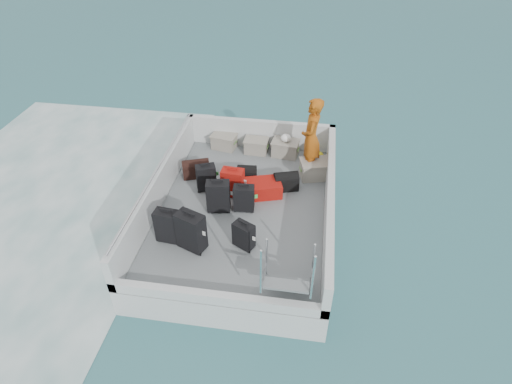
{
  "coord_description": "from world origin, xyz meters",
  "views": [
    {
      "loc": [
        1.29,
        -6.65,
        6.22
      ],
      "look_at": [
        0.27,
        0.05,
        1.0
      ],
      "focal_mm": 30.0,
      "sensor_mm": 36.0,
      "label": 1
    }
  ],
  "objects_px": {
    "suitcase_0": "(168,226)",
    "crate_0": "(224,142)",
    "suitcase_3": "(191,232)",
    "suitcase_4": "(218,197)",
    "suitcase_8": "(262,188)",
    "passenger": "(311,138)",
    "crate_1": "(256,146)",
    "suitcase_6": "(244,236)",
    "crate_2": "(285,149)",
    "suitcase_5": "(233,183)",
    "suitcase_7": "(244,199)",
    "crate_3": "(315,170)",
    "suitcase_2": "(206,178)"
  },
  "relations": [
    {
      "from": "suitcase_0",
      "to": "crate_0",
      "type": "bearing_deg",
      "value": 90.13
    },
    {
      "from": "suitcase_3",
      "to": "suitcase_4",
      "type": "height_order",
      "value": "suitcase_3"
    },
    {
      "from": "suitcase_8",
      "to": "passenger",
      "type": "distance_m",
      "value": 1.53
    },
    {
      "from": "suitcase_3",
      "to": "passenger",
      "type": "relative_size",
      "value": 0.42
    },
    {
      "from": "suitcase_3",
      "to": "crate_1",
      "type": "relative_size",
      "value": 1.43
    },
    {
      "from": "suitcase_6",
      "to": "crate_2",
      "type": "xyz_separation_m",
      "value": [
        0.45,
        3.21,
        -0.09
      ]
    },
    {
      "from": "suitcase_3",
      "to": "suitcase_5",
      "type": "xyz_separation_m",
      "value": [
        0.44,
        1.65,
        -0.07
      ]
    },
    {
      "from": "suitcase_7",
      "to": "passenger",
      "type": "relative_size",
      "value": 0.32
    },
    {
      "from": "suitcase_4",
      "to": "suitcase_8",
      "type": "distance_m",
      "value": 1.04
    },
    {
      "from": "suitcase_6",
      "to": "crate_3",
      "type": "relative_size",
      "value": 0.83
    },
    {
      "from": "suitcase_8",
      "to": "passenger",
      "type": "bearing_deg",
      "value": -60.8
    },
    {
      "from": "suitcase_4",
      "to": "crate_2",
      "type": "distance_m",
      "value": 2.52
    },
    {
      "from": "crate_0",
      "to": "passenger",
      "type": "distance_m",
      "value": 2.36
    },
    {
      "from": "suitcase_2",
      "to": "passenger",
      "type": "distance_m",
      "value": 2.42
    },
    {
      "from": "suitcase_4",
      "to": "suitcase_2",
      "type": "bearing_deg",
      "value": 113.41
    },
    {
      "from": "suitcase_0",
      "to": "crate_2",
      "type": "distance_m",
      "value": 3.74
    },
    {
      "from": "crate_0",
      "to": "crate_1",
      "type": "xyz_separation_m",
      "value": [
        0.81,
        -0.08,
        -0.01
      ]
    },
    {
      "from": "crate_0",
      "to": "crate_3",
      "type": "distance_m",
      "value": 2.44
    },
    {
      "from": "passenger",
      "to": "crate_3",
      "type": "bearing_deg",
      "value": 44.75
    },
    {
      "from": "suitcase_0",
      "to": "crate_3",
      "type": "relative_size",
      "value": 1.07
    },
    {
      "from": "suitcase_6",
      "to": "suitcase_3",
      "type": "bearing_deg",
      "value": -141.87
    },
    {
      "from": "crate_0",
      "to": "suitcase_2",
      "type": "bearing_deg",
      "value": -90.68
    },
    {
      "from": "suitcase_0",
      "to": "suitcase_8",
      "type": "distance_m",
      "value": 2.25
    },
    {
      "from": "passenger",
      "to": "suitcase_5",
      "type": "bearing_deg",
      "value": -53.13
    },
    {
      "from": "crate_0",
      "to": "crate_3",
      "type": "xyz_separation_m",
      "value": [
        2.27,
        -0.91,
        0.03
      ]
    },
    {
      "from": "suitcase_8",
      "to": "crate_1",
      "type": "distance_m",
      "value": 1.68
    },
    {
      "from": "suitcase_6",
      "to": "suitcase_8",
      "type": "distance_m",
      "value": 1.61
    },
    {
      "from": "suitcase_7",
      "to": "crate_0",
      "type": "bearing_deg",
      "value": 106.8
    },
    {
      "from": "suitcase_5",
      "to": "suitcase_3",
      "type": "bearing_deg",
      "value": -100.23
    },
    {
      "from": "crate_0",
      "to": "crate_1",
      "type": "height_order",
      "value": "crate_0"
    },
    {
      "from": "crate_1",
      "to": "passenger",
      "type": "height_order",
      "value": "passenger"
    },
    {
      "from": "suitcase_0",
      "to": "suitcase_2",
      "type": "relative_size",
      "value": 1.15
    },
    {
      "from": "suitcase_7",
      "to": "crate_1",
      "type": "xyz_separation_m",
      "value": [
        -0.09,
        2.2,
        -0.13
      ]
    },
    {
      "from": "suitcase_0",
      "to": "suitcase_4",
      "type": "distance_m",
      "value": 1.23
    },
    {
      "from": "crate_2",
      "to": "crate_0",
      "type": "bearing_deg",
      "value": 175.83
    },
    {
      "from": "suitcase_0",
      "to": "suitcase_6",
      "type": "xyz_separation_m",
      "value": [
        1.4,
        0.04,
        -0.08
      ]
    },
    {
      "from": "crate_3",
      "to": "suitcase_6",
      "type": "bearing_deg",
      "value": -116.37
    },
    {
      "from": "suitcase_5",
      "to": "suitcase_6",
      "type": "height_order",
      "value": "suitcase_5"
    },
    {
      "from": "suitcase_3",
      "to": "crate_0",
      "type": "xyz_separation_m",
      "value": [
        -0.15,
        3.48,
        -0.22
      ]
    },
    {
      "from": "suitcase_0",
      "to": "suitcase_6",
      "type": "distance_m",
      "value": 1.4
    },
    {
      "from": "suitcase_3",
      "to": "crate_0",
      "type": "relative_size",
      "value": 1.38
    },
    {
      "from": "suitcase_4",
      "to": "crate_0",
      "type": "bearing_deg",
      "value": 90.33
    },
    {
      "from": "suitcase_6",
      "to": "crate_2",
      "type": "relative_size",
      "value": 0.89
    },
    {
      "from": "suitcase_2",
      "to": "suitcase_8",
      "type": "xyz_separation_m",
      "value": [
        1.21,
        0.0,
        -0.14
      ]
    },
    {
      "from": "suitcase_6",
      "to": "passenger",
      "type": "xyz_separation_m",
      "value": [
        1.04,
        2.57,
        0.64
      ]
    },
    {
      "from": "crate_1",
      "to": "crate_3",
      "type": "height_order",
      "value": "crate_3"
    },
    {
      "from": "suitcase_0",
      "to": "suitcase_6",
      "type": "height_order",
      "value": "suitcase_0"
    },
    {
      "from": "crate_0",
      "to": "suitcase_7",
      "type": "bearing_deg",
      "value": -68.62
    },
    {
      "from": "suitcase_4",
      "to": "suitcase_7",
      "type": "height_order",
      "value": "suitcase_4"
    },
    {
      "from": "crate_3",
      "to": "passenger",
      "type": "xyz_separation_m",
      "value": [
        -0.16,
        0.17,
        0.71
      ]
    }
  ]
}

